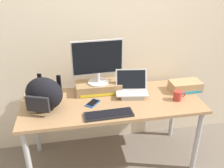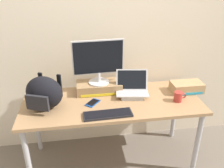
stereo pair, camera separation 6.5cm
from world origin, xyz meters
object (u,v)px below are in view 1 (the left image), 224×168
(toner_box_yellow, at_px, (98,87))
(toner_box_cyan, at_px, (185,86))
(open_laptop, at_px, (132,91))
(messenger_backpack, at_px, (44,94))
(plush_toy, at_px, (31,94))
(cell_phone, at_px, (93,103))
(external_keyboard, at_px, (109,114))
(coffee_mug, at_px, (178,96))
(desktop_monitor, at_px, (98,61))

(toner_box_yellow, distance_m, toner_box_cyan, 0.91)
(open_laptop, height_order, messenger_backpack, messenger_backpack)
(toner_box_yellow, distance_m, plush_toy, 0.67)
(cell_phone, bearing_deg, toner_box_cyan, 45.07)
(external_keyboard, height_order, coffee_mug, coffee_mug)
(coffee_mug, relative_size, plush_toy, 1.49)
(external_keyboard, xyz_separation_m, coffee_mug, (0.70, 0.15, 0.04))
(open_laptop, relative_size, external_keyboard, 0.79)
(toner_box_cyan, bearing_deg, external_keyboard, -159.22)
(desktop_monitor, xyz_separation_m, coffee_mug, (0.73, -0.31, -0.29))
(open_laptop, distance_m, messenger_backpack, 0.85)
(toner_box_cyan, bearing_deg, toner_box_yellow, 171.64)
(toner_box_cyan, bearing_deg, cell_phone, -174.04)
(external_keyboard, bearing_deg, cell_phone, 114.77)
(open_laptop, distance_m, cell_phone, 0.42)
(external_keyboard, bearing_deg, messenger_backpack, 156.15)
(toner_box_yellow, bearing_deg, external_keyboard, -86.26)
(messenger_backpack, height_order, cell_phone, messenger_backpack)
(desktop_monitor, bearing_deg, messenger_backpack, -158.18)
(toner_box_yellow, bearing_deg, cell_phone, -109.95)
(coffee_mug, xyz_separation_m, toner_box_cyan, (0.17, 0.18, 0.00))
(open_laptop, relative_size, toner_box_cyan, 1.07)
(messenger_backpack, distance_m, coffee_mug, 1.26)
(plush_toy, bearing_deg, desktop_monitor, 0.82)
(external_keyboard, bearing_deg, toner_box_yellow, 91.55)
(messenger_backpack, xyz_separation_m, plush_toy, (-0.16, 0.23, -0.11))
(open_laptop, bearing_deg, desktop_monitor, 165.25)
(toner_box_yellow, bearing_deg, toner_box_cyan, -8.36)
(toner_box_yellow, relative_size, toner_box_cyan, 1.43)
(external_keyboard, xyz_separation_m, messenger_backpack, (-0.55, 0.22, 0.14))
(external_keyboard, distance_m, coffee_mug, 0.72)
(toner_box_yellow, bearing_deg, open_laptop, -23.27)
(cell_phone, height_order, plush_toy, plush_toy)
(desktop_monitor, xyz_separation_m, cell_phone, (-0.09, -0.23, -0.33))
(coffee_mug, bearing_deg, messenger_backpack, 176.80)
(external_keyboard, bearing_deg, open_laptop, 46.27)
(toner_box_yellow, bearing_deg, coffee_mug, -23.16)
(desktop_monitor, distance_m, open_laptop, 0.45)
(toner_box_yellow, relative_size, external_keyboard, 1.06)
(desktop_monitor, xyz_separation_m, external_keyboard, (0.03, -0.46, -0.33))
(external_keyboard, relative_size, plush_toy, 5.36)
(toner_box_yellow, distance_m, messenger_backpack, 0.58)
(plush_toy, xyz_separation_m, toner_box_cyan, (1.57, -0.12, 0.01))
(desktop_monitor, relative_size, plush_toy, 6.32)
(toner_box_yellow, height_order, cell_phone, toner_box_yellow)
(open_laptop, relative_size, plush_toy, 4.25)
(coffee_mug, bearing_deg, toner_box_yellow, 156.84)
(cell_phone, bearing_deg, open_laptop, 52.76)
(desktop_monitor, xyz_separation_m, toner_box_cyan, (0.90, -0.13, -0.29))
(desktop_monitor, height_order, toner_box_cyan, desktop_monitor)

